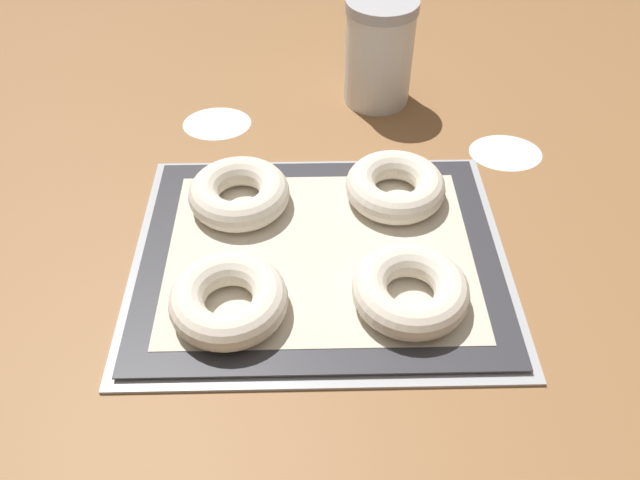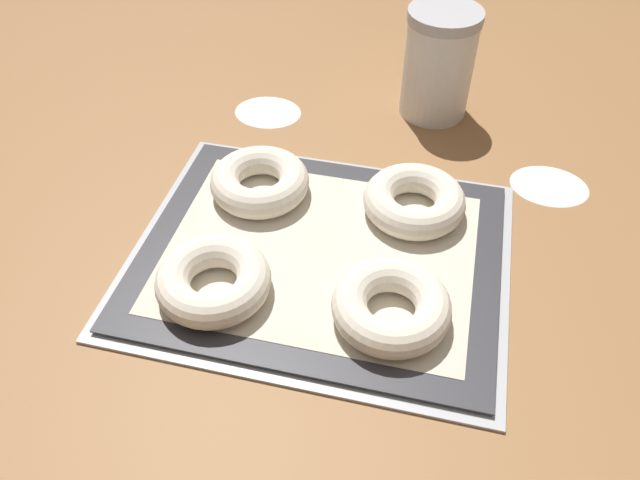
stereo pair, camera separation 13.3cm
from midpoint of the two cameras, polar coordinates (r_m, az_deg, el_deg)
ground_plane at (r=0.76m, az=-4.12°, el=-2.47°), size 2.80×2.80×0.00m
baking_tray at (r=0.76m, az=-4.99°, el=-1.88°), size 0.45×0.37×0.01m
baking_mat at (r=0.75m, az=-5.02°, el=-1.60°), size 0.43×0.35×0.00m
bagel_front_left at (r=0.69m, az=-13.84°, el=-5.86°), size 0.13×0.13×0.04m
bagel_front_right at (r=0.68m, az=2.84°, el=-5.16°), size 0.13×0.13×0.04m
bagel_back_left at (r=0.82m, az=-12.07°, el=3.82°), size 0.13×0.13×0.04m
bagel_back_right at (r=0.81m, az=2.28°, el=4.54°), size 0.13×0.13×0.04m
flour_canister at (r=0.99m, az=1.49°, el=16.59°), size 0.11×0.11×0.16m
flour_patch_near at (r=1.00m, az=-13.25°, el=10.12°), size 0.11×0.09×0.00m
flour_patch_far at (r=0.94m, az=12.82°, el=7.55°), size 0.11×0.09×0.00m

